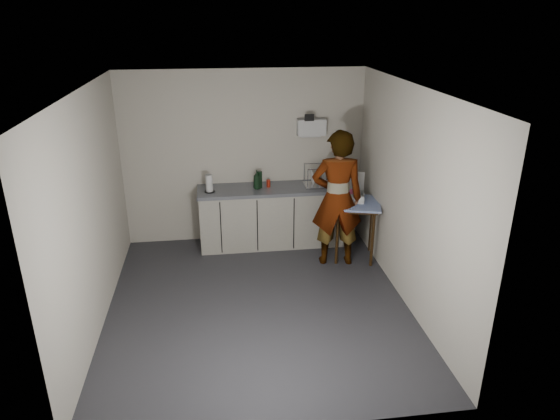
{
  "coord_description": "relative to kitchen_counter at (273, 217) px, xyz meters",
  "views": [
    {
      "loc": [
        -0.44,
        -5.24,
        3.34
      ],
      "look_at": [
        0.33,
        0.45,
        1.05
      ],
      "focal_mm": 32.0,
      "sensor_mm": 36.0,
      "label": 1
    }
  ],
  "objects": [
    {
      "name": "soda_can",
      "position": [
        -0.07,
        0.04,
        0.54
      ],
      "size": [
        0.06,
        0.06,
        0.11
      ],
      "primitive_type": "cylinder",
      "color": "red",
      "rests_on": "kitchen_counter"
    },
    {
      "name": "bakery_box",
      "position": [
        1.09,
        -0.54,
        0.51
      ],
      "size": [
        0.33,
        0.34,
        0.38
      ],
      "rotation": [
        0.0,
        0.0,
        -0.24
      ],
      "color": "silver",
      "rests_on": "side_table"
    },
    {
      "name": "side_table",
      "position": [
        1.1,
        -0.62,
        0.32
      ],
      "size": [
        0.81,
        0.81,
        0.86
      ],
      "rotation": [
        0.0,
        0.0,
        -0.26
      ],
      "color": "#321F0B",
      "rests_on": "ground"
    },
    {
      "name": "wall_left",
      "position": [
        -2.19,
        -1.7,
        0.87
      ],
      "size": [
        0.02,
        4.0,
        2.6
      ],
      "primitive_type": "cube",
      "color": "beige",
      "rests_on": "ground"
    },
    {
      "name": "dish_rack",
      "position": [
        0.68,
        -0.01,
        0.55
      ],
      "size": [
        0.45,
        0.34,
        0.32
      ],
      "color": "silver",
      "rests_on": "kitchen_counter"
    },
    {
      "name": "wall_back",
      "position": [
        -0.4,
        0.29,
        0.87
      ],
      "size": [
        3.6,
        0.02,
        2.6
      ],
      "primitive_type": "cube",
      "color": "beige",
      "rests_on": "ground"
    },
    {
      "name": "soap_bottle",
      "position": [
        -0.24,
        -0.02,
        0.62
      ],
      "size": [
        0.11,
        0.11,
        0.28
      ],
      "primitive_type": "imported",
      "rotation": [
        0.0,
        0.0,
        -0.0
      ],
      "color": "black",
      "rests_on": "kitchen_counter"
    },
    {
      "name": "ground",
      "position": [
        -0.4,
        -1.7,
        -0.43
      ],
      "size": [
        4.0,
        4.0,
        0.0
      ],
      "primitive_type": "plane",
      "color": "#2B2A30",
      "rests_on": "ground"
    },
    {
      "name": "kitchen_counter",
      "position": [
        0.0,
        0.0,
        0.0
      ],
      "size": [
        2.24,
        0.62,
        0.91
      ],
      "color": "black",
      "rests_on": "ground"
    },
    {
      "name": "wall_shelf",
      "position": [
        0.6,
        0.22,
        1.32
      ],
      "size": [
        0.42,
        0.18,
        0.37
      ],
      "color": "silver",
      "rests_on": "ground"
    },
    {
      "name": "ceiling",
      "position": [
        -0.4,
        -1.7,
        2.17
      ],
      "size": [
        3.6,
        4.0,
        0.01
      ],
      "primitive_type": "cube",
      "color": "white",
      "rests_on": "wall_back"
    },
    {
      "name": "dark_bottle",
      "position": [
        -0.2,
        0.02,
        0.61
      ],
      "size": [
        0.07,
        0.07,
        0.25
      ],
      "primitive_type": "cylinder",
      "color": "black",
      "rests_on": "kitchen_counter"
    },
    {
      "name": "wall_right",
      "position": [
        1.39,
        -1.7,
        0.87
      ],
      "size": [
        0.02,
        4.0,
        2.6
      ],
      "primitive_type": "cube",
      "color": "beige",
      "rests_on": "ground"
    },
    {
      "name": "standing_man",
      "position": [
        0.79,
        -0.73,
        0.53
      ],
      "size": [
        0.74,
        0.53,
        1.92
      ],
      "primitive_type": "imported",
      "rotation": [
        0.0,
        0.0,
        3.04
      ],
      "color": "#B2A593",
      "rests_on": "ground"
    },
    {
      "name": "paper_towel",
      "position": [
        -0.94,
        -0.07,
        0.61
      ],
      "size": [
        0.15,
        0.15,
        0.26
      ],
      "color": "black",
      "rests_on": "kitchen_counter"
    }
  ]
}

